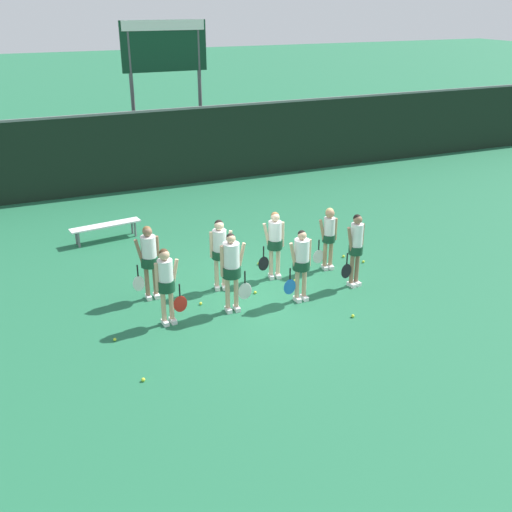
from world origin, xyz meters
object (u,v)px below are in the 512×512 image
object	(u,v)px
player_6	(275,240)
scoreboard	(165,58)
tennis_ball_4	(363,262)
tennis_ball_1	(143,380)
player_5	(220,249)
player_7	(329,234)
tennis_ball_5	(353,316)
tennis_ball_6	(115,340)
tennis_ball_8	(343,256)
tennis_ball_7	(255,292)
tennis_ball_2	(201,303)
tennis_ball_0	(259,264)
player_0	(166,280)
player_4	(149,256)
tennis_ball_3	(295,281)
bench_courtside	(106,227)
player_2	(301,260)
player_3	(356,245)
player_1	(232,266)

from	to	relation	value
player_6	scoreboard	bearing A→B (deg)	99.60
tennis_ball_4	tennis_ball_1	bearing A→B (deg)	-155.92
player_5	player_7	size ratio (longest dim) A/B	1.07
player_7	scoreboard	bearing A→B (deg)	104.15
player_5	tennis_ball_5	world-z (taller)	player_5
tennis_ball_6	tennis_ball_8	bearing A→B (deg)	15.88
tennis_ball_1	tennis_ball_7	xyz separation A→B (m)	(3.20, 2.38, -0.00)
tennis_ball_2	tennis_ball_4	size ratio (longest dim) A/B	1.04
player_5	tennis_ball_1	distance (m)	4.03
tennis_ball_7	tennis_ball_0	bearing A→B (deg)	63.75
player_6	player_0	bearing A→B (deg)	-147.39
tennis_ball_8	player_6	bearing A→B (deg)	-170.18
tennis_ball_2	tennis_ball_8	distance (m)	4.43
player_7	tennis_ball_0	size ratio (longest dim) A/B	23.59
player_4	tennis_ball_2	bearing A→B (deg)	-40.75
tennis_ball_3	tennis_ball_7	xyz separation A→B (m)	(-1.12, -0.19, -0.00)
player_5	tennis_ball_7	bearing A→B (deg)	-30.78
scoreboard	tennis_ball_4	size ratio (longest dim) A/B	86.80
bench_courtside	player_2	distance (m)	6.38
player_5	tennis_ball_4	world-z (taller)	player_5
player_6	tennis_ball_5	xyz separation A→B (m)	(0.71, -2.49, -0.96)
player_7	tennis_ball_5	world-z (taller)	player_7
player_2	tennis_ball_7	bearing A→B (deg)	137.84
player_6	tennis_ball_7	bearing A→B (deg)	-129.44
tennis_ball_3	tennis_ball_6	size ratio (longest dim) A/B	1.04
player_3	tennis_ball_8	xyz separation A→B (m)	(0.65, 1.52, -1.01)
tennis_ball_1	player_4	bearing A→B (deg)	73.12
player_1	tennis_ball_4	size ratio (longest dim) A/B	28.17
tennis_ball_5	scoreboard	bearing A→B (deg)	91.67
tennis_ball_8	tennis_ball_1	bearing A→B (deg)	-151.21
player_0	tennis_ball_8	distance (m)	5.48
tennis_ball_8	player_4	bearing A→B (deg)	-177.14
player_1	tennis_ball_6	distance (m)	2.84
player_2	player_3	distance (m)	1.52
bench_courtside	player_6	world-z (taller)	player_6
player_3	bench_courtside	bearing A→B (deg)	123.54
player_6	tennis_ball_7	xyz separation A→B (m)	(-0.77, -0.63, -0.96)
bench_courtside	player_1	world-z (taller)	player_1
tennis_ball_2	tennis_ball_1	bearing A→B (deg)	-128.36
player_3	tennis_ball_4	distance (m)	1.72
tennis_ball_1	tennis_ball_7	distance (m)	3.99
player_5	tennis_ball_0	distance (m)	1.89
scoreboard	player_1	distance (m)	12.13
bench_courtside	tennis_ball_3	distance (m)	5.83
player_5	tennis_ball_5	size ratio (longest dim) A/B	24.47
player_4	tennis_ball_0	bearing A→B (deg)	12.88
player_0	player_1	bearing A→B (deg)	-6.25
player_2	tennis_ball_2	bearing A→B (deg)	160.75
player_4	tennis_ball_0	size ratio (longest dim) A/B	25.62
player_1	player_5	distance (m)	1.12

